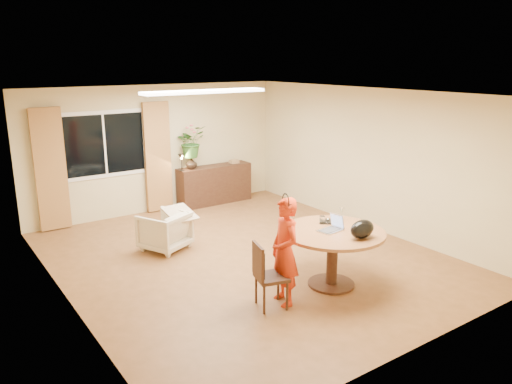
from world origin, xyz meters
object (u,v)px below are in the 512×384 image
dining_table (333,242)px  armchair (165,231)px  child (285,252)px  sideboard (215,184)px  dining_chair (272,275)px

dining_table → armchair: 2.95m
dining_table → child: (-0.86, -0.03, 0.07)m
child → sideboard: size_ratio=0.85×
child → sideboard: bearing=171.5°
sideboard → dining_chair: bearing=-111.9°
dining_table → child: child is taller
dining_chair → armchair: dining_chair is taller
dining_table → dining_chair: (-1.08, -0.03, -0.20)m
armchair → sideboard: 2.85m
dining_table → sideboard: sideboard is taller
dining_chair → sideboard: 4.93m
dining_chair → child: (0.21, 0.00, 0.27)m
dining_table → armchair: dining_table is taller
dining_table → armchair: (-1.33, 2.61, -0.32)m
dining_table → armchair: bearing=117.1°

